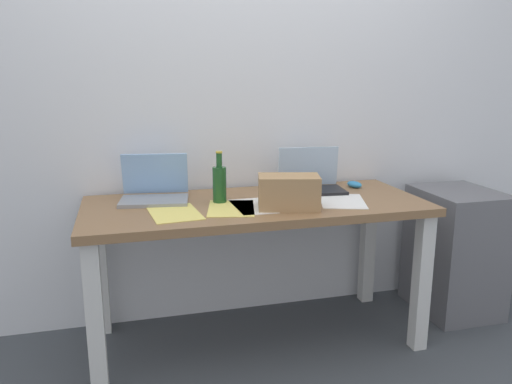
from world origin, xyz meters
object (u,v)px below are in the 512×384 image
beer_bottle (219,183)px  filing_cabinet (455,251)px  laptop_right (311,182)px  desk (256,223)px  laptop_left (155,191)px  cardboard_box (289,192)px  computer_mouse (354,184)px

beer_bottle → filing_cabinet: size_ratio=0.35×
laptop_right → filing_cabinet: 0.96m
desk → beer_bottle: 0.27m
beer_bottle → filing_cabinet: 1.44m
desk → beer_bottle: size_ratio=6.56×
laptop_left → laptop_right: bearing=0.1°
cardboard_box → laptop_right: bearing=53.6°
beer_bottle → computer_mouse: (0.78, 0.14, -0.08)m
laptop_right → filing_cabinet: (0.85, -0.10, -0.43)m
laptop_left → cardboard_box: bearing=-27.6°
cardboard_box → beer_bottle: bearing=146.3°
laptop_left → laptop_right: size_ratio=1.03×
beer_bottle → filing_cabinet: (1.36, 0.01, -0.48)m
laptop_left → computer_mouse: 1.08m
filing_cabinet → desk: bearing=-177.5°
cardboard_box → filing_cabinet: size_ratio=0.39×
desk → laptop_right: bearing=24.3°
desk → computer_mouse: bearing=16.2°
desk → laptop_left: (-0.47, 0.15, 0.15)m
filing_cabinet → laptop_right: bearing=173.0°
laptop_right → cardboard_box: bearing=-126.4°
laptop_right → beer_bottle: beer_bottle is taller
computer_mouse → desk: bearing=-179.2°
laptop_left → computer_mouse: (1.08, 0.02, -0.03)m
desk → laptop_left: size_ratio=4.65×
cardboard_box → desk: bearing=126.6°
cardboard_box → filing_cabinet: (1.08, 0.21, -0.46)m
beer_bottle → desk: bearing=-12.0°
beer_bottle → computer_mouse: bearing=10.2°
computer_mouse → cardboard_box: bearing=-161.4°
laptop_left → computer_mouse: laptop_left is taller
laptop_left → computer_mouse: size_ratio=3.54×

